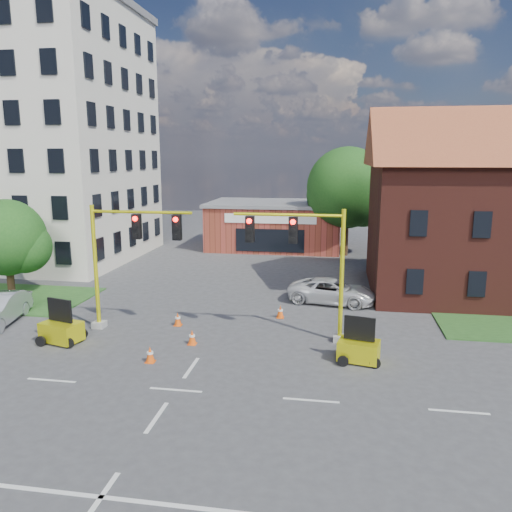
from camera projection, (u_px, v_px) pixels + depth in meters
name	position (u px, v px, depth m)	size (l,w,h in m)	color
ground	(176.00, 390.00, 18.48)	(120.00, 120.00, 0.00)	#3A3A3C
lane_markings	(145.00, 433.00, 15.57)	(60.00, 36.00, 0.01)	silver
office_block	(22.00, 134.00, 40.80)	(18.40, 15.40, 20.60)	beige
brick_shop	(276.00, 225.00, 47.06)	(12.40, 8.40, 4.30)	maroon
tree_large	(351.00, 191.00, 42.49)	(7.25, 6.91, 9.32)	#392615
tree_nw_front	(11.00, 240.00, 30.19)	(4.87, 4.64, 6.00)	#392615
signal_mast_west	(126.00, 252.00, 24.20)	(5.30, 0.60, 6.20)	#959690
signal_mast_east	(306.00, 258.00, 22.82)	(5.30, 0.60, 6.20)	#959690
trailer_west	(61.00, 330.00, 23.08)	(2.01, 1.60, 2.00)	yellow
trailer_east	(359.00, 348.00, 20.91)	(1.85, 1.42, 1.89)	yellow
cone_a	(150.00, 355.00, 20.91)	(0.40, 0.40, 0.70)	#E14D0B
cone_b	(178.00, 319.00, 25.43)	(0.40, 0.40, 0.70)	#E14D0B
cone_c	(192.00, 337.00, 22.89)	(0.40, 0.40, 0.70)	#E14D0B
cone_d	(280.00, 312.00, 26.67)	(0.40, 0.40, 0.70)	#E14D0B
pickup_white	(332.00, 291.00, 29.32)	(2.36, 5.11, 1.42)	silver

